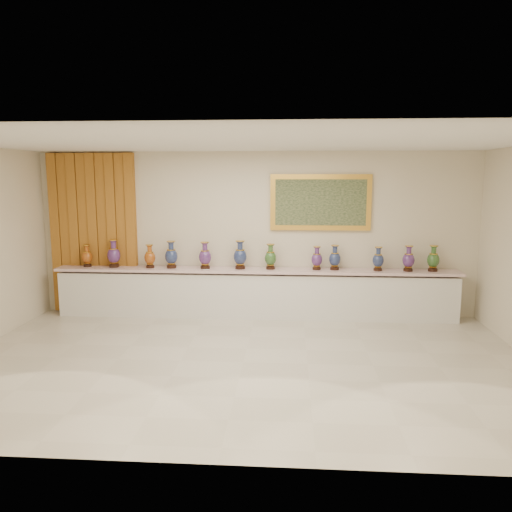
{
  "coord_description": "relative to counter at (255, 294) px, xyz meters",
  "views": [
    {
      "loc": [
        0.64,
        -6.58,
        2.55
      ],
      "look_at": [
        0.06,
        1.7,
        1.23
      ],
      "focal_mm": 35.0,
      "sensor_mm": 36.0,
      "label": 1
    }
  ],
  "objects": [
    {
      "name": "ground",
      "position": [
        0.0,
        -2.27,
        -0.44
      ],
      "size": [
        8.0,
        8.0,
        0.0
      ],
      "primitive_type": "plane",
      "color": "beige",
      "rests_on": "ground"
    },
    {
      "name": "room",
      "position": [
        -2.36,
        0.17,
        1.16
      ],
      "size": [
        8.0,
        8.0,
        8.0
      ],
      "color": "beige",
      "rests_on": "ground"
    },
    {
      "name": "counter",
      "position": [
        0.0,
        0.0,
        0.0
      ],
      "size": [
        7.28,
        0.48,
        0.9
      ],
      "color": "white",
      "rests_on": "ground"
    },
    {
      "name": "vase_0",
      "position": [
        -3.11,
        0.0,
        0.65
      ],
      "size": [
        0.23,
        0.23,
        0.41
      ],
      "rotation": [
        0.0,
        0.0,
        0.23
      ],
      "color": "black",
      "rests_on": "counter"
    },
    {
      "name": "vase_1",
      "position": [
        -2.6,
        -0.02,
        0.69
      ],
      "size": [
        0.26,
        0.26,
        0.51
      ],
      "rotation": [
        0.0,
        0.0,
        0.1
      ],
      "color": "black",
      "rests_on": "counter"
    },
    {
      "name": "vase_2",
      "position": [
        -1.92,
        -0.03,
        0.66
      ],
      "size": [
        0.2,
        0.2,
        0.43
      ],
      "rotation": [
        0.0,
        0.0,
        -0.01
      ],
      "color": "black",
      "rests_on": "counter"
    },
    {
      "name": "vase_3",
      "position": [
        -1.53,
        -0.02,
        0.69
      ],
      "size": [
        0.26,
        0.26,
        0.5
      ],
      "rotation": [
        0.0,
        0.0,
        -0.16
      ],
      "color": "black",
      "rests_on": "counter"
    },
    {
      "name": "vase_4",
      "position": [
        -0.9,
        -0.04,
        0.68
      ],
      "size": [
        0.29,
        0.29,
        0.49
      ],
      "rotation": [
        0.0,
        0.0,
        -0.37
      ],
      "color": "black",
      "rests_on": "counter"
    },
    {
      "name": "vase_5",
      "position": [
        -0.27,
        -0.01,
        0.69
      ],
      "size": [
        0.31,
        0.31,
        0.51
      ],
      "rotation": [
        0.0,
        0.0,
        -0.41
      ],
      "color": "black",
      "rests_on": "counter"
    },
    {
      "name": "vase_6",
      "position": [
        0.28,
        -0.01,
        0.67
      ],
      "size": [
        0.25,
        0.25,
        0.46
      ],
      "rotation": [
        0.0,
        0.0,
        -0.2
      ],
      "color": "black",
      "rests_on": "counter"
    },
    {
      "name": "vase_7",
      "position": [
        1.11,
        -0.0,
        0.65
      ],
      "size": [
        0.23,
        0.23,
        0.42
      ],
      "rotation": [
        0.0,
        0.0,
        0.22
      ],
      "color": "black",
      "rests_on": "counter"
    },
    {
      "name": "vase_8",
      "position": [
        1.43,
        0.01,
        0.66
      ],
      "size": [
        0.25,
        0.25,
        0.44
      ],
      "rotation": [
        0.0,
        0.0,
        -0.27
      ],
      "color": "black",
      "rests_on": "counter"
    },
    {
      "name": "vase_9",
      "position": [
        2.19,
        -0.02,
        0.65
      ],
      "size": [
        0.24,
        0.24,
        0.43
      ],
      "rotation": [
        0.0,
        0.0,
        -0.25
      ],
      "color": "black",
      "rests_on": "counter"
    },
    {
      "name": "vase_10",
      "position": [
        2.71,
        -0.03,
        0.67
      ],
      "size": [
        0.28,
        0.28,
        0.45
      ],
      "rotation": [
        0.0,
        0.0,
        -0.43
      ],
      "color": "black",
      "rests_on": "counter"
    },
    {
      "name": "vase_11",
      "position": [
        3.15,
        -0.01,
        0.67
      ],
      "size": [
        0.26,
        0.26,
        0.46
      ],
      "rotation": [
        0.0,
        0.0,
        0.27
      ],
      "color": "black",
      "rests_on": "counter"
    },
    {
      "name": "label_card",
      "position": [
        -0.88,
        -0.14,
        0.47
      ],
      "size": [
        0.1,
        0.06,
        0.0
      ],
      "primitive_type": "cube",
      "color": "white",
      "rests_on": "counter"
    }
  ]
}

